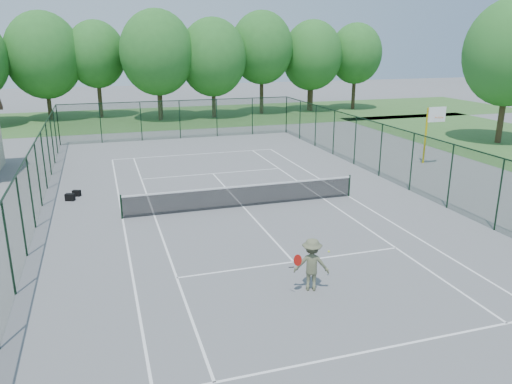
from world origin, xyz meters
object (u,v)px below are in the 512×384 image
tennis_net (243,195)px  sports_bag_a (70,197)px  basketball_goal (432,124)px  tennis_player (312,264)px

tennis_net → sports_bag_a: tennis_net is taller
tennis_net → basketball_goal: basketball_goal is taller
tennis_net → basketball_goal: size_ratio=3.04×
basketball_goal → tennis_player: 18.88m
sports_bag_a → tennis_net: bearing=-3.9°
basketball_goal → tennis_player: size_ratio=2.16×
tennis_net → tennis_player: 8.44m
tennis_net → sports_bag_a: (-7.76, 3.44, -0.40)m
tennis_net → sports_bag_a: bearing=156.1°
basketball_goal → sports_bag_a: bearing=-177.1°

